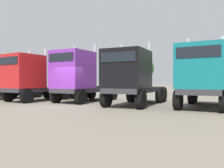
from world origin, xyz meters
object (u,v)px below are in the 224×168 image
(semi_truck_red, at_px, (30,78))
(semi_truck_black, at_px, (131,77))
(semi_truck_purple, at_px, (77,76))
(semi_truck_teal, at_px, (203,76))

(semi_truck_red, xyz_separation_m, semi_truck_black, (8.29, -0.20, -0.02))
(semi_truck_purple, xyz_separation_m, semi_truck_black, (4.42, -0.79, -0.12))
(semi_truck_teal, bearing_deg, semi_truck_black, -81.60)
(semi_truck_black, distance_m, semi_truck_teal, 4.21)
(semi_truck_red, relative_size, semi_truck_black, 1.00)
(semi_truck_red, distance_m, semi_truck_teal, 12.49)
(semi_truck_teal, bearing_deg, semi_truck_purple, -88.01)
(semi_truck_red, distance_m, semi_truck_purple, 3.92)
(semi_truck_red, relative_size, semi_truck_purple, 1.10)
(semi_truck_red, bearing_deg, semi_truck_purple, 107.89)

